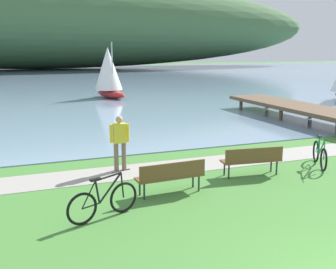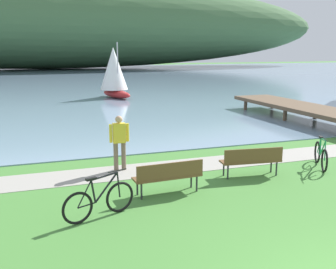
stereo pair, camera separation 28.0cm
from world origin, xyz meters
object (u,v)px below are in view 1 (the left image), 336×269
Objects in this scene: park_bench_near_camera at (252,159)px; bicycle_leaning_near_bench at (104,201)px; sailboat_nearest_to_shore at (108,72)px; park_bench_further_along at (171,175)px; bicycle_beside_path at (320,154)px; person_at_shoreline at (120,140)px.

park_bench_near_camera is 1.09× the size of bicycle_leaning_near_bench.
bicycle_leaning_near_bench is at bearing -102.76° from sailboat_nearest_to_shore.
park_bench_near_camera is at bearing 11.81° from park_bench_further_along.
park_bench_near_camera is 20.46m from sailboat_nearest_to_shore.
bicycle_beside_path is at bearing 12.05° from bicycle_leaning_near_bench.
park_bench_further_along is 5.39m from bicycle_beside_path.
sailboat_nearest_to_shore is (-2.32, 20.32, 1.60)m from bicycle_beside_path.
sailboat_nearest_to_shore reaches higher than park_bench_further_along.
sailboat_nearest_to_shore is (0.24, 20.41, 1.48)m from park_bench_near_camera.
bicycle_leaning_near_bench is at bearing -109.81° from person_at_shoreline.
sailboat_nearest_to_shore is (3.75, 18.52, 1.02)m from person_at_shoreline.
park_bench_near_camera is 0.44× the size of sailboat_nearest_to_shore.
park_bench_near_camera is at bearing 17.25° from bicycle_leaning_near_bench.
bicycle_leaning_near_bench is at bearing -167.95° from bicycle_beside_path.
bicycle_leaning_near_bench and bicycle_beside_path have the same top height.
bicycle_leaning_near_bench reaches higher than park_bench_further_along.
park_bench_further_along is 2.61m from person_at_shoreline.
bicycle_leaning_near_bench is (-4.71, -1.46, -0.12)m from park_bench_near_camera.
park_bench_further_along is 21.26m from sailboat_nearest_to_shore.
park_bench_further_along is 1.07× the size of person_at_shoreline.
person_at_shoreline is at bearing 151.69° from park_bench_near_camera.
park_bench_near_camera is 4.01m from person_at_shoreline.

